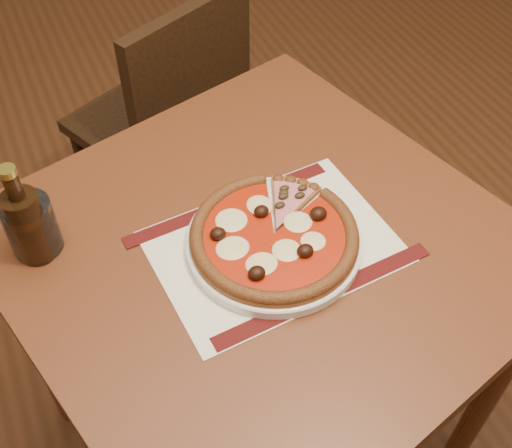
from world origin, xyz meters
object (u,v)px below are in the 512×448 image
(pizza, at_px, (274,235))
(bottle, at_px, (28,223))
(chair_far, at_px, (171,114))
(table, at_px, (261,280))
(plate, at_px, (274,243))
(water_glass, at_px, (32,227))

(pizza, relative_size, bottle, 1.44)
(chair_far, distance_m, pizza, 0.81)
(table, relative_size, plate, 3.32)
(table, xyz_separation_m, water_glass, (-0.34, 0.15, 0.15))
(chair_far, relative_size, bottle, 4.22)
(table, xyz_separation_m, pizza, (0.02, -0.02, 0.13))
(water_glass, bearing_deg, bottle, -98.43)
(table, distance_m, water_glass, 0.40)
(chair_far, relative_size, water_glass, 8.21)
(plate, bearing_deg, water_glass, 155.38)
(chair_far, bearing_deg, pizza, 62.28)
(table, distance_m, chair_far, 0.75)
(chair_far, xyz_separation_m, plate, (-0.05, -0.75, 0.29))
(pizza, xyz_separation_m, water_glass, (-0.36, 0.16, 0.02))
(pizza, distance_m, water_glass, 0.40)
(table, height_order, water_glass, water_glass)
(pizza, relative_size, water_glass, 2.79)
(table, height_order, bottle, bottle)
(water_glass, bearing_deg, pizza, -24.67)
(bottle, bearing_deg, plate, -22.33)
(chair_far, bearing_deg, bottle, 31.57)
(table, height_order, chair_far, chair_far)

